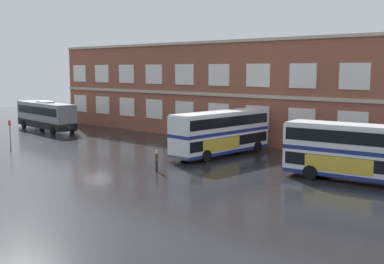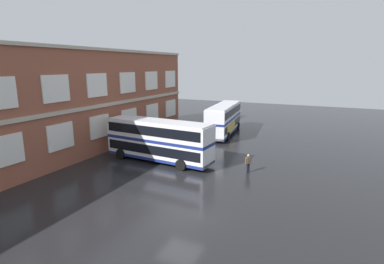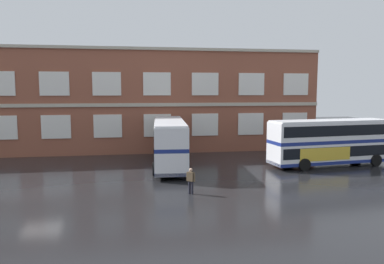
# 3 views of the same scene
# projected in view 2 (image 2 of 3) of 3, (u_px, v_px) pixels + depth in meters

# --- Properties ---
(ground_plane) EXTENTS (120.00, 120.00, 0.00)m
(ground_plane) POSITION_uv_depth(u_px,v_px,m) (153.00, 211.00, 19.64)
(ground_plane) COLOR black
(brick_terminal_building) EXTENTS (50.72, 8.19, 11.05)m
(brick_terminal_building) POSITION_uv_depth(u_px,v_px,m) (1.00, 112.00, 25.98)
(brick_terminal_building) COLOR brown
(brick_terminal_building) RESTS_ON ground
(double_decker_near) EXTENTS (3.43, 11.15, 4.07)m
(double_decker_near) POSITION_uv_depth(u_px,v_px,m) (159.00, 140.00, 29.37)
(double_decker_near) COLOR silver
(double_decker_near) RESTS_ON ground
(double_decker_middle) EXTENTS (11.22, 3.81, 4.07)m
(double_decker_middle) POSITION_uv_depth(u_px,v_px,m) (224.00, 119.00, 40.99)
(double_decker_middle) COLOR silver
(double_decker_middle) RESTS_ON ground
(waiting_passenger) EXTENTS (0.56, 0.49, 1.70)m
(waiting_passenger) POSITION_uv_depth(u_px,v_px,m) (248.00, 163.00, 26.39)
(waiting_passenger) COLOR black
(waiting_passenger) RESTS_ON ground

